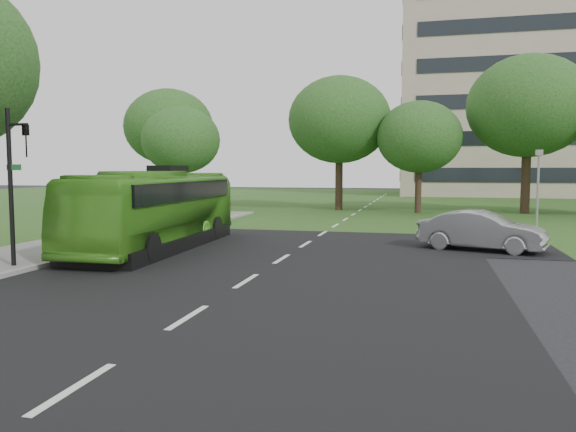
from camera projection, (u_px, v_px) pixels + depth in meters
The scene contains 12 objects.
ground at pixel (221, 297), 13.93m from camera, with size 160.00×160.00×0.00m, color black.
street_surfaces at pixel (341, 218), 36.03m from camera, with size 120.00×120.00×0.15m.
office_building at pixel (574, 91), 67.58m from camera, with size 40.10×20.10×25.00m.
tree_park_a at pixel (181, 140), 42.34m from camera, with size 5.91×5.91×7.86m.
tree_park_b at pixel (339, 120), 42.75m from camera, with size 7.79×7.79×10.21m.
tree_park_c at pixel (419, 137), 40.05m from camera, with size 6.04×6.04×8.02m.
tree_park_d at pixel (528, 106), 39.35m from camera, with size 8.43×8.43×11.15m.
tree_park_f at pixel (169, 127), 46.26m from camera, with size 7.29×7.29×9.73m.
bus at pixel (158, 210), 22.36m from camera, with size 2.60×11.12×3.10m, color #479B23.
sedan at pixel (482, 231), 21.86m from camera, with size 1.65×4.74×1.56m, color #A4A4A9.
traffic_light at pixel (14, 176), 17.41m from camera, with size 0.81×0.21×5.05m.
camera_pole at pixel (538, 178), 29.51m from camera, with size 0.41×0.37×4.18m.
Camera 1 is at (4.90, -12.91, 3.18)m, focal length 35.00 mm.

